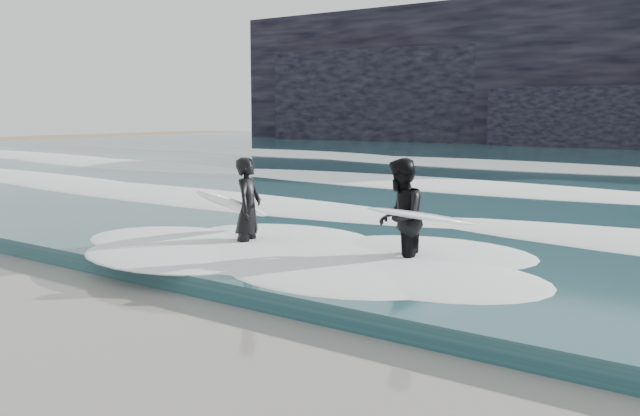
# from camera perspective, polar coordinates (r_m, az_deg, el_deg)

# --- Properties ---
(ground) EXTENTS (120.00, 120.00, 0.00)m
(ground) POSITION_cam_1_polar(r_m,az_deg,el_deg) (7.71, -22.09, -12.38)
(ground) COLOR olive
(ground) RESTS_ON ground
(foam_near) EXTENTS (60.00, 3.20, 0.20)m
(foam_near) POSITION_cam_1_polar(r_m,az_deg,el_deg) (14.28, 10.42, -1.09)
(foam_near) COLOR white
(foam_near) RESTS_ON sea
(foam_mid) EXTENTS (60.00, 4.00, 0.24)m
(foam_mid) POSITION_cam_1_polar(r_m,az_deg,el_deg) (20.73, 19.13, 1.42)
(foam_mid) COLOR white
(foam_mid) RESTS_ON sea
(surfer_left) EXTENTS (1.21, 2.19, 1.78)m
(surfer_left) POSITION_cam_1_polar(r_m,az_deg,el_deg) (12.45, -6.01, 0.01)
(surfer_left) COLOR black
(surfer_left) RESTS_ON ground
(surfer_right) EXTENTS (1.57, 2.19, 1.86)m
(surfer_right) POSITION_cam_1_polar(r_m,az_deg,el_deg) (11.02, 6.63, -0.82)
(surfer_right) COLOR black
(surfer_right) RESTS_ON ground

